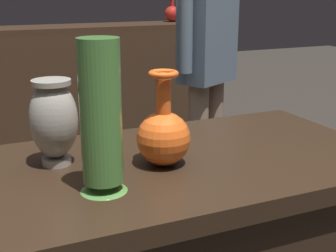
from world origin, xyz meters
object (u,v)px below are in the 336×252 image
Objects in this scene: vase_left_accent at (54,120)px; visitor_near_right at (207,55)px; vase_centerpiece at (164,134)px; vase_tall_behind at (101,120)px; shelf_vase_far_right at (172,12)px.

vase_left_accent is 1.42m from visitor_near_right.
visitor_near_right is (0.75, 1.12, 0.02)m from vase_centerpiece.
vase_tall_behind is 2.71m from shelf_vase_far_right.
shelf_vase_far_right is (1.07, 2.29, 0.18)m from vase_centerpiece.
vase_centerpiece reaches higher than vase_left_accent.
shelf_vase_far_right reaches higher than vase_left_accent.
vase_left_accent is at bearing 155.66° from vase_centerpiece.
visitor_near_right is (1.00, 1.01, -0.02)m from vase_left_accent.
vase_tall_behind is at bearing 24.25° from visitor_near_right.
shelf_vase_far_right is at bearing 58.50° from vase_left_accent.
shelf_vase_far_right reaches higher than vase_centerpiece.
shelf_vase_far_right is at bearing 62.05° from vase_tall_behind.
vase_tall_behind is 0.23m from vase_left_accent.
shelf_vase_far_right is (1.33, 2.17, 0.14)m from vase_left_accent.
vase_left_accent is at bearing 106.73° from vase_tall_behind.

